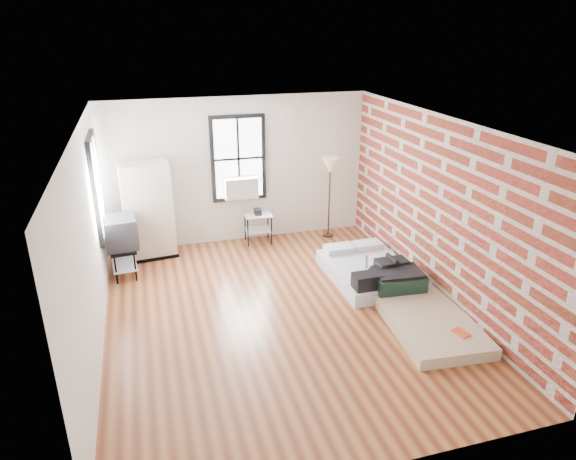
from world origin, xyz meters
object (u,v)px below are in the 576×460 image
object	(u,v)px
floor_lamp	(330,170)
tv_stand	(121,234)
side_table	(258,220)
wardrobe	(148,211)
mattress_bare	(418,307)
mattress_main	(369,270)

from	to	relation	value
floor_lamp	tv_stand	distance (m)	4.05
side_table	tv_stand	xyz separation A→B (m)	(-2.51, -0.73, 0.28)
wardrobe	floor_lamp	size ratio (longest dim) A/B	1.09
mattress_bare	wardrobe	bearing A→B (deg)	143.26
mattress_bare	wardrobe	distance (m)	4.96
mattress_main	side_table	world-z (taller)	side_table
wardrobe	floor_lamp	xyz separation A→B (m)	(3.47, 0.00, 0.50)
mattress_bare	tv_stand	bearing A→B (deg)	152.73
mattress_main	floor_lamp	world-z (taller)	floor_lamp
floor_lamp	wardrobe	bearing A→B (deg)	-180.00
floor_lamp	tv_stand	size ratio (longest dim) A/B	1.55
mattress_bare	tv_stand	distance (m)	4.93
mattress_main	side_table	distance (m)	2.52
side_table	mattress_bare	bearing A→B (deg)	-63.64
mattress_bare	side_table	xyz separation A→B (m)	(-1.64, 3.31, 0.33)
mattress_main	mattress_bare	world-z (taller)	mattress_main
mattress_bare	side_table	distance (m)	3.71
mattress_main	floor_lamp	xyz separation A→B (m)	(-0.01, 1.96, 1.23)
floor_lamp	mattress_main	bearing A→B (deg)	-89.67
mattress_main	floor_lamp	distance (m)	2.32
mattress_main	side_table	bearing A→B (deg)	124.74
mattress_main	floor_lamp	size ratio (longest dim) A/B	1.08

